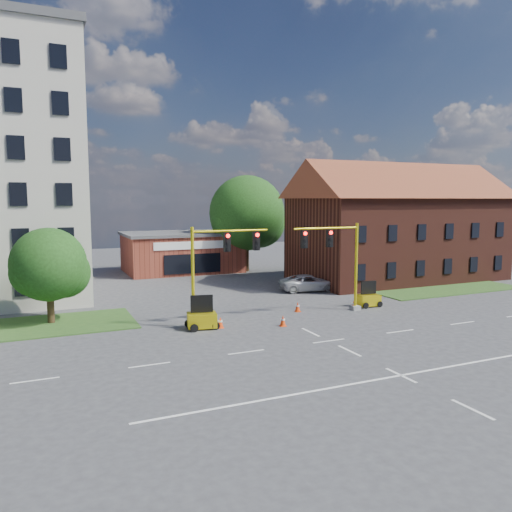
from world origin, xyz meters
The scene contains 16 objects.
ground centered at (0.00, 0.00, 0.00)m, with size 120.00×120.00×0.00m, color #3E3E40.
grass_verge_ne centered at (18.00, 9.00, 0.04)m, with size 14.00×4.00×0.08m, color #2A531F.
lane_markings centered at (0.00, -3.00, 0.01)m, with size 60.00×36.00×0.01m, color white, non-canonical shape.
brick_shop centered at (0.00, 29.98, 2.16)m, with size 12.40×8.40×4.30m.
townhouse_row centered at (18.00, 16.00, 5.93)m, with size 21.00×11.00×11.50m.
tree_large centered at (6.92, 27.08, 6.13)m, with size 8.57×8.16×10.48m.
tree_nw_front centered at (-13.76, 10.58, 3.63)m, with size 4.86×4.63×6.11m.
signal_mast_west centered at (-4.36, 6.00, 3.92)m, with size 5.30×0.60×6.20m.
signal_mast_east centered at (4.36, 6.00, 3.92)m, with size 5.30×0.60×6.20m.
trailer_west centered at (-5.63, 5.46, 0.62)m, with size 1.93×1.47×1.98m.
trailer_east centered at (7.56, 6.57, 0.56)m, with size 1.67×1.19×1.81m.
cone_a centered at (-4.55, 5.14, 0.34)m, with size 0.40×0.40×0.70m.
cone_b centered at (1.94, 7.14, 0.34)m, with size 0.40×0.40×0.70m.
cone_c centered at (-0.84, 3.97, 0.34)m, with size 0.40×0.40×0.70m.
cone_d centered at (5.98, 6.15, 0.34)m, with size 0.40×0.40×0.70m.
pickup_white centered at (6.75, 13.84, 0.71)m, with size 2.34×5.08×1.41m, color silver.
Camera 1 is at (-14.73, -23.07, 7.83)m, focal length 35.00 mm.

